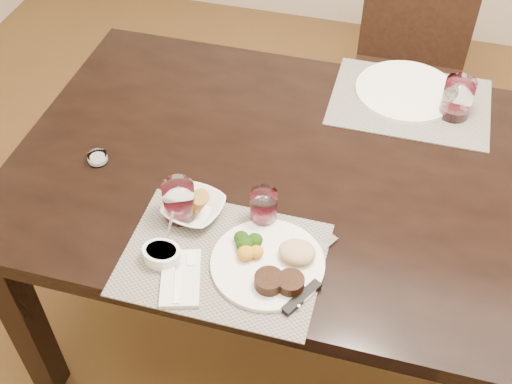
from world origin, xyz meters
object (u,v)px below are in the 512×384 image
(chair_far, at_px, (409,63))
(far_plate, at_px, (406,91))
(dinner_plate, at_px, (273,263))
(cracker_bowl, at_px, (194,208))
(steak_knife, at_px, (305,287))
(wine_glass_near, at_px, (264,209))

(chair_far, height_order, far_plate, chair_far)
(dinner_plate, bearing_deg, cracker_bowl, 148.39)
(steak_knife, bearing_deg, dinner_plate, -174.79)
(wine_glass_near, height_order, far_plate, wine_glass_near)
(cracker_bowl, bearing_deg, far_plate, 54.35)
(dinner_plate, xyz_separation_m, steak_knife, (0.08, -0.04, -0.01))
(steak_knife, relative_size, far_plate, 0.84)
(dinner_plate, relative_size, wine_glass_near, 2.86)
(cracker_bowl, bearing_deg, dinner_plate, -25.97)
(steak_knife, xyz_separation_m, wine_glass_near, (-0.14, 0.17, 0.04))
(dinner_plate, bearing_deg, far_plate, 67.57)
(chair_far, xyz_separation_m, dinner_plate, (-0.22, -1.27, 0.27))
(wine_glass_near, bearing_deg, cracker_bowl, -172.23)
(dinner_plate, xyz_separation_m, wine_glass_near, (-0.06, 0.13, 0.03))
(far_plate, bearing_deg, chair_far, 90.32)
(steak_knife, bearing_deg, far_plate, 109.45)
(dinner_plate, distance_m, wine_glass_near, 0.15)
(cracker_bowl, bearing_deg, wine_glass_near, 7.77)
(chair_far, height_order, dinner_plate, chair_far)
(chair_far, distance_m, cracker_bowl, 1.28)
(dinner_plate, height_order, steak_knife, dinner_plate)
(dinner_plate, height_order, cracker_bowl, cracker_bowl)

